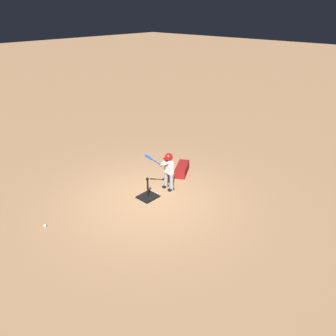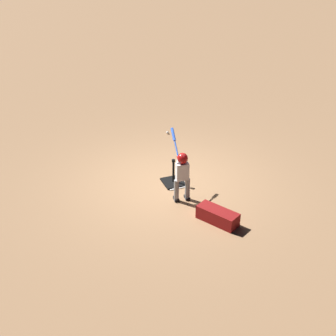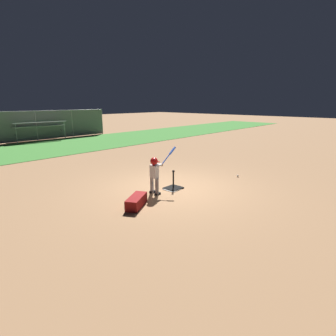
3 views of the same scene
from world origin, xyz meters
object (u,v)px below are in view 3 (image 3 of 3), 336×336
(batter_child, at_px, (155,171))
(bleachers_center, at_px, (37,130))
(batting_tee, at_px, (173,187))
(equipment_bag, at_px, (136,201))
(baseball, at_px, (238,176))

(batter_child, xyz_separation_m, bleachers_center, (2.29, 14.50, -0.05))
(batting_tee, bearing_deg, batter_child, 172.69)
(equipment_bag, bearing_deg, batter_child, -11.10)
(batter_child, bearing_deg, baseball, -15.64)
(batter_child, relative_size, equipment_bag, 1.59)
(batting_tee, relative_size, bleachers_center, 0.16)
(batter_child, height_order, baseball, batter_child)
(baseball, bearing_deg, bleachers_center, 93.70)
(batting_tee, distance_m, bleachers_center, 14.69)
(batter_child, distance_m, equipment_bag, 1.23)
(bleachers_center, relative_size, equipment_bag, 4.33)
(batter_child, bearing_deg, batting_tee, -7.31)
(batting_tee, distance_m, batter_child, 0.95)
(baseball, xyz_separation_m, equipment_bag, (-4.32, 0.57, 0.10))
(equipment_bag, bearing_deg, bleachers_center, 47.78)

